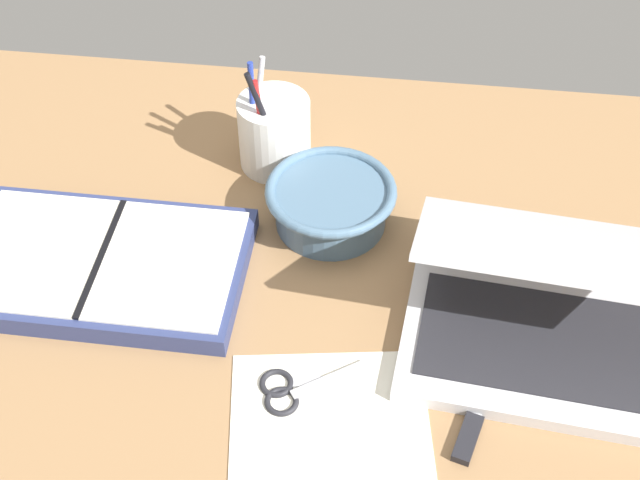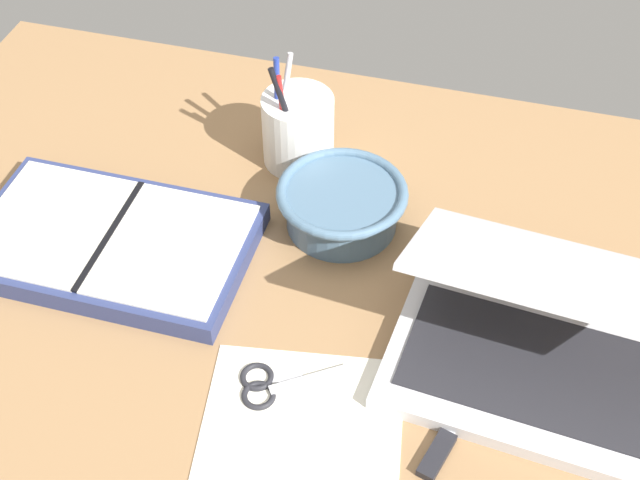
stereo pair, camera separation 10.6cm
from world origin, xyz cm
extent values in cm
cube|color=#936D47|center=(0.00, 0.00, 1.00)|extent=(140.00, 100.00, 2.00)
cube|color=silver|center=(21.99, -1.48, 2.90)|extent=(33.93, 24.10, 1.80)
cube|color=#232328|center=(21.99, -1.48, 3.92)|extent=(29.55, 17.82, 0.24)
cube|color=silver|center=(22.53, 4.49, 13.37)|extent=(33.77, 22.33, 9.99)
cube|color=silver|center=(22.49, 4.06, 13.16)|extent=(31.01, 19.98, 8.63)
cylinder|color=slate|center=(-4.73, 16.83, 4.79)|extent=(14.56, 14.56, 5.57)
torus|color=slate|center=(-4.73, 16.83, 7.57)|extent=(17.12, 17.12, 1.37)
cylinder|color=white|center=(-13.87, 27.94, 7.24)|extent=(10.00, 10.00, 10.47)
cylinder|color=black|center=(-14.27, 25.22, 10.97)|extent=(5.61, 1.51, 15.45)
cylinder|color=#233899|center=(-16.57, 27.41, 10.77)|extent=(1.07, 2.20, 15.56)
cylinder|color=#B21E1E|center=(-15.01, 25.44, 10.21)|extent=(2.29, 1.48, 14.44)
cylinder|color=#B7B7BC|center=(-16.33, 29.18, 10.47)|extent=(2.36, 3.90, 14.77)
cube|color=navy|center=(-31.86, 4.25, 3.37)|extent=(35.53, 22.24, 2.74)
cube|color=silver|center=(-40.42, 4.30, 4.89)|extent=(16.53, 20.10, 0.30)
cube|color=silver|center=(-23.31, 4.20, 4.89)|extent=(16.53, 20.10, 0.30)
cube|color=black|center=(-31.86, 4.25, 5.04)|extent=(0.91, 20.01, 0.30)
cube|color=#B7B7BC|center=(-1.84, -8.85, 2.60)|extent=(8.52, 6.32, 0.30)
cube|color=#B7B7BC|center=(-1.84, -8.85, 2.30)|extent=(9.55, 2.86, 0.30)
torus|color=#232328|center=(-6.82, -12.23, 2.30)|extent=(3.90, 3.90, 0.70)
torus|color=#232328|center=(-7.76, -9.91, 2.30)|extent=(3.90, 3.90, 0.70)
cube|color=silver|center=(-0.54, -18.47, 2.08)|extent=(25.63, 30.43, 0.16)
cube|color=black|center=(13.62, -14.55, 2.50)|extent=(3.55, 6.32, 1.00)
cube|color=silver|center=(14.59, -11.08, 2.50)|extent=(1.48, 1.48, 0.60)
camera|label=1|loc=(4.22, -66.90, 85.36)|focal=50.00mm
camera|label=2|loc=(14.64, -64.84, 85.36)|focal=50.00mm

